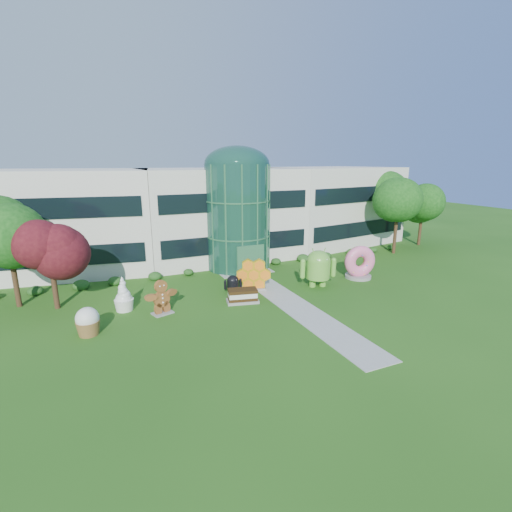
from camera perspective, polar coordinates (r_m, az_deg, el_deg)
name	(u,v)px	position (r m, az deg, el deg)	size (l,w,h in m)	color
ground	(302,311)	(26.18, 7.08, -8.35)	(140.00, 140.00, 0.00)	#215114
building	(217,212)	(40.93, -5.95, 6.73)	(46.00, 15.00, 9.30)	beige
atrium	(238,217)	(35.31, -2.85, 5.97)	(6.00, 6.00, 9.80)	#194738
walkway	(288,301)	(27.76, 4.93, -6.88)	(2.40, 20.00, 0.04)	#9E9E93
tree_red	(52,267)	(29.02, -28.90, -1.54)	(4.00, 4.00, 6.00)	#3F0C14
trees_backdrop	(234,223)	(36.34, -3.41, 5.09)	(52.00, 8.00, 8.40)	#114411
android_green	(318,266)	(30.69, 9.56, -1.45)	(3.16, 2.11, 3.58)	#64AF38
android_black	(233,283)	(29.06, -3.58, -4.13)	(1.50, 1.00, 1.70)	black
donut	(359,262)	(33.81, 15.56, -0.84)	(2.86, 1.37, 2.97)	#E1558E
gingerbread	(161,297)	(25.85, -14.34, -6.12)	(2.62, 1.01, 2.42)	brown
ice_cream_sandwich	(243,296)	(27.27, -2.08, -6.13)	(2.31, 1.16, 1.03)	black
honeycomb	(254,276)	(29.71, -0.37, -3.07)	(2.92, 1.04, 2.29)	orange
froyo	(123,294)	(27.20, -19.74, -5.49)	(1.41, 1.41, 2.42)	white
cupcake	(88,321)	(24.43, -24.48, -9.11)	(1.45, 1.45, 1.74)	white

